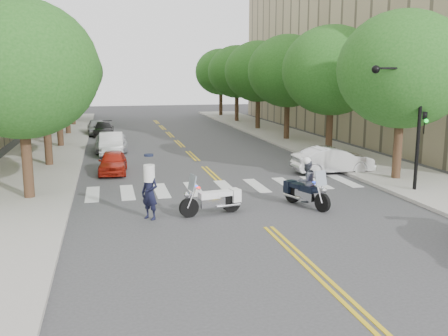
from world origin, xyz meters
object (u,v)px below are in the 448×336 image
object	(u,v)px
motorcycle_parked	(216,200)
convertible	(333,160)
motorcycle_police	(305,185)
officer_standing	(150,193)

from	to	relation	value
motorcycle_parked	convertible	size ratio (longest dim) A/B	0.57
motorcycle_police	officer_standing	size ratio (longest dim) A/B	1.22
motorcycle_police	officer_standing	bearing A→B (deg)	-17.10
motorcycle_parked	officer_standing	distance (m)	2.58
convertible	motorcycle_parked	bearing A→B (deg)	129.86
motorcycle_police	motorcycle_parked	distance (m)	3.83
motorcycle_police	officer_standing	distance (m)	6.35
officer_standing	convertible	distance (m)	12.34
officer_standing	convertible	size ratio (longest dim) A/B	0.45
motorcycle_police	officer_standing	xyz separation A→B (m)	(-6.34, -0.36, 0.08)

